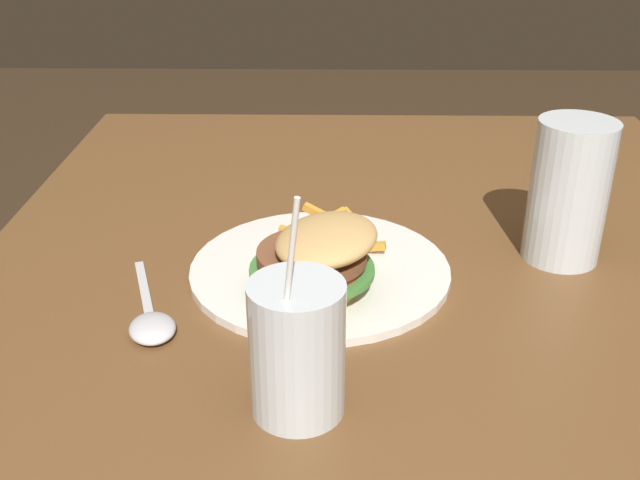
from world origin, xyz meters
TOP-DOWN VIEW (x-y plane):
  - dining_table at (0.00, 0.00)m, footprint 1.41×1.02m
  - meal_plate_near at (-0.05, -0.08)m, footprint 0.31×0.31m
  - beer_glass at (-0.13, 0.21)m, footprint 0.09×0.09m
  - juice_glass at (0.16, -0.10)m, footprint 0.08×0.08m
  - spoon at (0.04, -0.26)m, footprint 0.19×0.09m

SIDE VIEW (x-z plane):
  - dining_table at x=0.00m, z-range 0.25..0.99m
  - spoon at x=0.04m, z-range 0.74..0.76m
  - meal_plate_near at x=-0.05m, z-range 0.72..0.82m
  - juice_glass at x=0.16m, z-range 0.69..0.91m
  - beer_glass at x=-0.13m, z-range 0.74..0.91m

